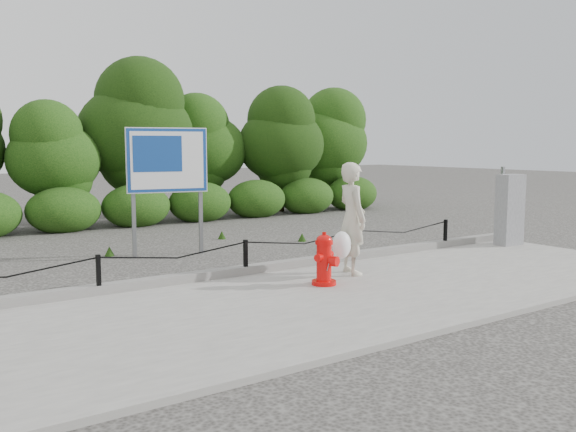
% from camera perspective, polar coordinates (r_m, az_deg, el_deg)
% --- Properties ---
extents(ground, '(90.00, 90.00, 0.00)m').
position_cam_1_polar(ground, '(10.46, -3.97, -5.92)').
color(ground, '#2D2B28').
rests_on(ground, ground).
extents(sidewalk, '(14.00, 4.00, 0.08)m').
position_cam_1_polar(sidewalk, '(8.84, 2.68, -8.00)').
color(sidewalk, gray).
rests_on(sidewalk, ground).
extents(curb, '(14.00, 0.22, 0.14)m').
position_cam_1_polar(curb, '(10.47, -4.12, -5.06)').
color(curb, slate).
rests_on(curb, sidewalk).
extents(chain_barrier, '(10.06, 0.06, 0.60)m').
position_cam_1_polar(chain_barrier, '(10.37, -4.00, -3.45)').
color(chain_barrier, black).
rests_on(chain_barrier, sidewalk).
extents(treeline, '(20.52, 3.47, 4.77)m').
position_cam_1_polar(treeline, '(18.61, -17.18, 7.08)').
color(treeline, black).
rests_on(treeline, ground).
extents(fire_hydrant, '(0.51, 0.51, 0.84)m').
position_cam_1_polar(fire_hydrant, '(9.63, 3.44, -4.10)').
color(fire_hydrant, red).
rests_on(fire_hydrant, sidewalk).
extents(pedestrian, '(0.82, 0.78, 1.91)m').
position_cam_1_polar(pedestrian, '(10.38, 5.96, -0.39)').
color(pedestrian, beige).
rests_on(pedestrian, sidewalk).
extents(utility_cabinet, '(0.61, 0.43, 1.72)m').
position_cam_1_polar(utility_cabinet, '(14.27, 20.02, 0.56)').
color(utility_cabinet, '#969699').
rests_on(utility_cabinet, sidewalk).
extents(advertising_sign, '(1.62, 0.43, 2.63)m').
position_cam_1_polar(advertising_sign, '(12.62, -11.25, 4.61)').
color(advertising_sign, slate).
rests_on(advertising_sign, ground).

